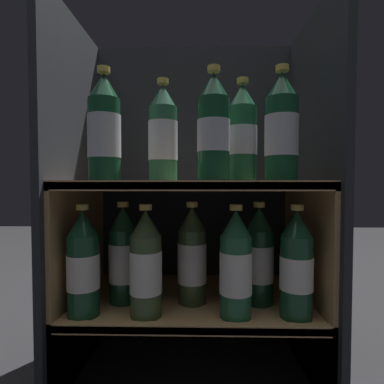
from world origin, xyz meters
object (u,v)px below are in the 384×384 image
at_px(bottle_upper_back_0, 163,136).
at_px(bottle_lower_back_0, 123,257).
at_px(bottle_upper_front_0, 104,131).
at_px(bottle_lower_front_3, 296,267).
at_px(bottle_upper_front_2, 281,130).
at_px(bottle_upper_front_1, 214,130).
at_px(bottle_upper_back_1, 242,135).
at_px(bottle_lower_front_1, 146,266).
at_px(bottle_lower_back_2, 259,258).
at_px(bottle_lower_front_2, 236,267).
at_px(bottle_lower_front_0, 83,265).
at_px(bottle_lower_back_1, 192,257).

distance_m(bottle_upper_back_0, bottle_lower_back_0, 0.36).
bearing_deg(bottle_lower_back_0, bottle_upper_front_0, -104.06).
bearing_deg(bottle_lower_front_3, bottle_upper_front_2, -180.00).
distance_m(bottle_upper_front_1, bottle_upper_back_1, 0.12).
xyz_separation_m(bottle_upper_back_0, bottle_upper_back_1, (0.22, 0.00, 0.00)).
xyz_separation_m(bottle_lower_front_1, bottle_lower_back_2, (0.30, 0.09, 0.00)).
bearing_deg(bottle_lower_back_2, bottle_upper_back_0, 180.00).
relative_size(bottle_upper_front_0, bottle_lower_back_2, 1.00).
bearing_deg(bottle_lower_back_2, bottle_lower_front_2, -130.33).
height_order(bottle_upper_front_2, bottle_lower_front_3, bottle_upper_front_2).
xyz_separation_m(bottle_lower_front_0, bottle_lower_front_2, (0.39, 0.00, -0.00)).
relative_size(bottle_upper_back_0, bottle_lower_back_1, 1.00).
bearing_deg(bottle_lower_front_0, bottle_lower_front_3, 0.00).
bearing_deg(bottle_upper_front_2, bottle_lower_front_2, 180.00).
bearing_deg(bottle_lower_back_2, bottle_lower_front_0, -169.10).
bearing_deg(bottle_lower_front_2, bottle_lower_back_2, 49.67).
bearing_deg(bottle_lower_back_1, bottle_upper_front_2, -21.69).
height_order(bottle_lower_front_2, bottle_lower_back_1, same).
height_order(bottle_upper_back_0, bottle_lower_front_2, bottle_upper_back_0).
distance_m(bottle_upper_front_2, bottle_lower_back_2, 0.36).
xyz_separation_m(bottle_lower_front_2, bottle_lower_back_0, (-0.31, 0.09, -0.00)).
height_order(bottle_lower_back_1, bottle_lower_back_2, same).
relative_size(bottle_upper_front_2, bottle_upper_back_1, 1.00).
height_order(bottle_lower_back_0, bottle_lower_back_2, same).
xyz_separation_m(bottle_upper_front_1, bottle_lower_front_3, (0.21, 0.00, -0.34)).
bearing_deg(bottle_upper_front_2, bottle_lower_front_3, 0.00).
relative_size(bottle_upper_front_2, bottle_lower_front_2, 1.00).
bearing_deg(bottle_lower_front_0, bottle_lower_front_1, -0.00).
relative_size(bottle_lower_front_2, bottle_lower_front_3, 1.00).
bearing_deg(bottle_upper_front_1, bottle_lower_back_2, 33.96).
xyz_separation_m(bottle_upper_back_0, bottle_lower_back_2, (0.27, 0.00, -0.34)).
relative_size(bottle_upper_back_1, bottle_lower_front_1, 1.00).
relative_size(bottle_upper_front_1, bottle_lower_back_0, 1.00).
relative_size(bottle_lower_back_0, bottle_lower_back_2, 1.00).
xyz_separation_m(bottle_upper_front_0, bottle_upper_back_1, (0.36, 0.09, 0.00)).
bearing_deg(bottle_lower_back_0, bottle_lower_front_2, -16.19).
bearing_deg(bottle_lower_front_2, bottle_lower_front_0, 180.00).
bearing_deg(bottle_lower_back_1, bottle_lower_back_2, 0.00).
bearing_deg(bottle_lower_back_0, bottle_upper_front_1, -19.59).
relative_size(bottle_upper_front_1, bottle_lower_front_2, 1.00).
height_order(bottle_upper_back_1, bottle_lower_front_0, bottle_upper_back_1).
distance_m(bottle_upper_back_1, bottle_lower_front_1, 0.44).
distance_m(bottle_upper_front_0, bottle_upper_back_1, 0.37).
xyz_separation_m(bottle_upper_front_1, bottle_lower_front_2, (0.06, 0.00, -0.34)).
relative_size(bottle_upper_back_0, bottle_lower_front_2, 1.00).
bearing_deg(bottle_upper_back_1, bottle_upper_front_0, -165.96).
bearing_deg(bottle_upper_back_0, bottle_upper_front_1, -33.17).
bearing_deg(bottle_lower_front_3, bottle_upper_back_0, 165.49).
xyz_separation_m(bottle_lower_front_1, bottle_lower_front_2, (0.23, 0.00, 0.00)).
xyz_separation_m(bottle_lower_front_2, bottle_lower_back_2, (0.08, 0.09, 0.00)).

